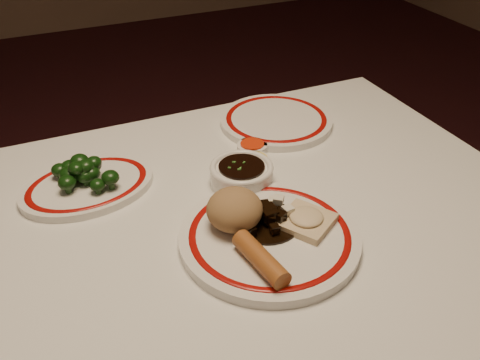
% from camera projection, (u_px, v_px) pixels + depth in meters
% --- Properties ---
extents(dining_table, '(1.20, 0.90, 0.75)m').
position_uv_depth(dining_table, '(222.00, 272.00, 0.96)').
color(dining_table, white).
rests_on(dining_table, ground).
extents(main_plate, '(0.38, 0.38, 0.02)m').
position_uv_depth(main_plate, '(269.00, 237.00, 0.88)').
color(main_plate, white).
rests_on(main_plate, dining_table).
extents(rice_mound, '(0.09, 0.09, 0.07)m').
position_uv_depth(rice_mound, '(235.00, 209.00, 0.88)').
color(rice_mound, '#977047').
rests_on(rice_mound, main_plate).
extents(spring_roll, '(0.05, 0.12, 0.03)m').
position_uv_depth(spring_roll, '(261.00, 259.00, 0.81)').
color(spring_roll, '#9B5826').
rests_on(spring_roll, main_plate).
extents(fried_wonton, '(0.11, 0.11, 0.02)m').
position_uv_depth(fried_wonton, '(306.00, 220.00, 0.89)').
color(fried_wonton, beige).
rests_on(fried_wonton, main_plate).
extents(stirfry_heap, '(0.12, 0.12, 0.03)m').
position_uv_depth(stirfry_heap, '(266.00, 217.00, 0.90)').
color(stirfry_heap, black).
rests_on(stirfry_heap, main_plate).
extents(broccoli_plate, '(0.27, 0.25, 0.02)m').
position_uv_depth(broccoli_plate, '(88.00, 186.00, 1.01)').
color(broccoli_plate, white).
rests_on(broccoli_plate, dining_table).
extents(broccoli_pile, '(0.11, 0.11, 0.05)m').
position_uv_depth(broccoli_pile, '(82.00, 171.00, 0.99)').
color(broccoli_pile, '#23471C').
rests_on(broccoli_pile, broccoli_plate).
extents(soy_bowl, '(0.12, 0.12, 0.04)m').
position_uv_depth(soy_bowl, '(242.00, 175.00, 1.02)').
color(soy_bowl, white).
rests_on(soy_bowl, dining_table).
extents(sweet_sour_dish, '(0.06, 0.06, 0.02)m').
position_uv_depth(sweet_sour_dish, '(252.00, 147.00, 1.13)').
color(sweet_sour_dish, white).
rests_on(sweet_sour_dish, dining_table).
extents(mustard_dish, '(0.06, 0.06, 0.02)m').
position_uv_depth(mustard_dish, '(255.00, 162.00, 1.08)').
color(mustard_dish, white).
rests_on(mustard_dish, dining_table).
extents(far_plate, '(0.26, 0.26, 0.02)m').
position_uv_depth(far_plate, '(276.00, 121.00, 1.22)').
color(far_plate, white).
rests_on(far_plate, dining_table).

